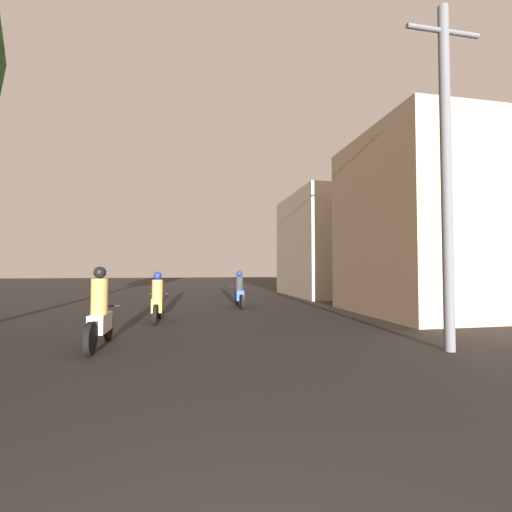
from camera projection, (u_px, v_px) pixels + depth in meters
motorcycle_white at (100, 315)px, 6.87m from camera, size 0.60×1.97×1.62m
motorcycle_yellow at (157, 301)px, 10.21m from camera, size 0.60×1.86×1.49m
motorcycle_blue at (239, 292)px, 14.01m from camera, size 0.60×2.05×1.49m
building_right_near at (439, 225)px, 12.17m from camera, size 5.77×5.43×6.25m
building_right_far at (325, 246)px, 20.20m from camera, size 4.18×6.75×5.88m
utility_pole_near at (446, 168)px, 6.66m from camera, size 1.60×0.20×6.78m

